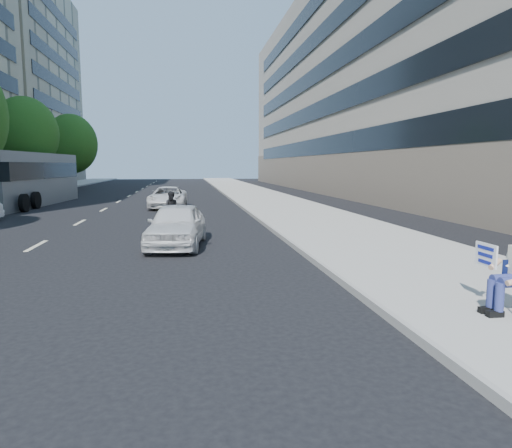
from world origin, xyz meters
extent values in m
plane|color=black|center=(0.00, 0.00, 0.00)|extent=(160.00, 160.00, 0.00)
cube|color=#A9A79E|center=(4.00, 20.00, 0.07)|extent=(5.00, 120.00, 0.15)
cube|color=#A59C8E|center=(17.00, 32.00, 10.00)|extent=(14.00, 70.00, 20.00)
cylinder|color=#382616|center=(-13.70, 30.00, 1.49)|extent=(0.30, 0.30, 2.97)
ellipsoid|color=#194813|center=(-13.70, 30.00, 4.89)|extent=(4.80, 4.80, 5.52)
cylinder|color=#382616|center=(-13.70, 44.00, 1.31)|extent=(0.30, 0.30, 2.62)
ellipsoid|color=#194813|center=(-13.70, 44.00, 4.79)|extent=(5.40, 5.40, 6.21)
cylinder|color=navy|center=(3.31, -0.49, 0.38)|extent=(0.02, 0.02, 0.45)
cylinder|color=navy|center=(3.05, -0.77, 0.47)|extent=(0.14, 0.14, 0.46)
cube|color=black|center=(2.99, -0.77, 0.20)|extent=(0.26, 0.11, 0.10)
cylinder|color=navy|center=(3.27, -0.57, 0.70)|extent=(0.44, 0.17, 0.17)
cylinder|color=navy|center=(3.05, -0.57, 0.47)|extent=(0.14, 0.14, 0.46)
cube|color=black|center=(2.99, -0.57, 0.20)|extent=(0.26, 0.11, 0.10)
cylinder|color=beige|center=(3.44, -0.41, 0.98)|extent=(0.26, 0.20, 0.32)
cylinder|color=tan|center=(3.31, -0.27, 0.88)|extent=(0.30, 0.21, 0.18)
cube|color=white|center=(3.24, -0.12, 1.01)|extent=(0.03, 0.55, 0.40)
imported|color=silver|center=(-2.11, 7.27, 0.68)|extent=(2.10, 4.15, 1.36)
imported|color=silver|center=(-2.87, 20.50, 0.63)|extent=(2.31, 4.65, 1.27)
cylinder|color=black|center=(-2.40, 12.13, 0.32)|extent=(0.21, 0.65, 0.64)
cylinder|color=black|center=(-2.40, 13.53, 0.32)|extent=(0.21, 0.65, 0.64)
cube|color=black|center=(-2.40, 12.83, 0.55)|extent=(0.41, 1.22, 0.35)
imported|color=black|center=(-2.40, 12.73, 0.71)|extent=(0.76, 0.63, 1.42)
cube|color=slate|center=(-11.75, 23.73, 1.65)|extent=(3.43, 12.16, 3.30)
cube|color=black|center=(-13.02, 23.73, 2.20)|extent=(0.95, 11.47, 1.00)
cube|color=black|center=(-10.48, 23.73, 2.20)|extent=(0.95, 11.47, 1.00)
cylinder|color=black|center=(-10.50, 19.23, 0.50)|extent=(0.33, 1.02, 1.00)
cylinder|color=black|center=(-10.50, 21.23, 0.50)|extent=(0.33, 1.02, 1.00)
cylinder|color=black|center=(-13.00, 27.23, 0.50)|extent=(0.33, 1.02, 1.00)
cylinder|color=black|center=(-10.50, 27.23, 0.50)|extent=(0.33, 1.02, 1.00)
cylinder|color=black|center=(-13.00, 28.73, 0.50)|extent=(0.33, 1.02, 1.00)
cylinder|color=black|center=(-10.50, 28.73, 0.50)|extent=(0.33, 1.02, 1.00)
camera|label=1|loc=(-1.79, -7.07, 2.52)|focal=32.00mm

